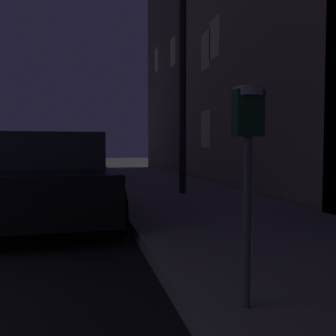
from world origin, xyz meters
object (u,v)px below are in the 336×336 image
Objects in this scene: car_white at (70,157)px; car_red at (72,154)px; car_silver at (64,163)px; parking_meter at (248,142)px; street_lamp at (183,42)px; car_black at (51,178)px.

car_white and car_red have the same top height.
car_silver and car_red have the same top height.
parking_meter is 6.86m from street_lamp.
parking_meter is 23.85m from car_red.
street_lamp is (2.77, -3.54, 2.87)m from car_silver.
parking_meter is at bearing -86.32° from car_red.
car_black is 1.02× the size of car_white.
car_black is 19.52m from car_red.
street_lamp reaches higher than car_silver.
car_silver is 13.92m from car_red.
car_white is at bearing -90.01° from car_red.
parking_meter is at bearing -84.80° from car_white.
car_black is 5.60m from car_silver.
car_white is 6.94m from car_red.
car_red is at bearing 99.01° from street_lamp.
car_white is (-0.00, 12.57, -0.01)m from car_black.
car_black and car_white have the same top height.
car_red is at bearing 89.99° from car_white.
car_black is at bearing -89.99° from car_white.
car_red is at bearing 93.68° from parking_meter.
car_silver is at bearing -90.00° from car_red.
car_silver is 5.34m from street_lamp.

